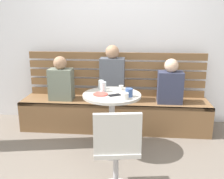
% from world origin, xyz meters
% --- Properties ---
extents(ground, '(8.00, 8.00, 0.00)m').
position_xyz_m(ground, '(0.00, 0.00, 0.00)').
color(ground, '#70665B').
extents(back_wall, '(5.20, 0.10, 2.90)m').
position_xyz_m(back_wall, '(0.00, 1.64, 1.45)').
color(back_wall, silver).
rests_on(back_wall, ground).
extents(booth_bench, '(2.70, 0.52, 0.44)m').
position_xyz_m(booth_bench, '(0.00, 1.20, 0.22)').
color(booth_bench, brown).
rests_on(booth_bench, ground).
extents(booth_backrest, '(2.65, 0.04, 0.66)m').
position_xyz_m(booth_backrest, '(0.00, 1.44, 0.78)').
color(booth_backrest, brown).
rests_on(booth_backrest, booth_bench).
extents(cafe_table, '(0.68, 0.68, 0.74)m').
position_xyz_m(cafe_table, '(0.02, 0.50, 0.52)').
color(cafe_table, '#ADADB2').
rests_on(cafe_table, ground).
extents(white_chair, '(0.45, 0.45, 0.85)m').
position_xyz_m(white_chair, '(0.14, -0.31, 0.46)').
color(white_chair, '#ADADB2').
rests_on(white_chair, ground).
extents(person_adult, '(0.34, 0.22, 0.80)m').
position_xyz_m(person_adult, '(-0.03, 1.18, 0.80)').
color(person_adult, '#4C515B').
rests_on(person_adult, booth_bench).
extents(person_child_left, '(0.34, 0.22, 0.63)m').
position_xyz_m(person_child_left, '(-0.77, 1.18, 0.72)').
color(person_child_left, slate).
rests_on(person_child_left, booth_bench).
extents(person_child_middle, '(0.34, 0.22, 0.62)m').
position_xyz_m(person_child_middle, '(0.78, 1.16, 0.71)').
color(person_child_middle, '#333851').
rests_on(person_child_middle, booth_bench).
extents(cup_ceramic_white, '(0.08, 0.08, 0.07)m').
position_xyz_m(cup_ceramic_white, '(0.18, 0.32, 0.78)').
color(cup_ceramic_white, white).
rests_on(cup_ceramic_white, cafe_table).
extents(cup_glass_tall, '(0.07, 0.07, 0.12)m').
position_xyz_m(cup_glass_tall, '(-0.09, 0.59, 0.80)').
color(cup_glass_tall, silver).
rests_on(cup_glass_tall, cafe_table).
extents(cup_water_clear, '(0.07, 0.07, 0.11)m').
position_xyz_m(cup_water_clear, '(-0.13, 0.72, 0.80)').
color(cup_water_clear, white).
rests_on(cup_water_clear, cafe_table).
extents(cup_mug_blue, '(0.08, 0.08, 0.09)m').
position_xyz_m(cup_mug_blue, '(0.23, 0.41, 0.79)').
color(cup_mug_blue, '#3D5B9E').
rests_on(cup_mug_blue, cafe_table).
extents(cup_espresso_small, '(0.06, 0.06, 0.05)m').
position_xyz_m(cup_espresso_small, '(0.12, 0.69, 0.77)').
color(cup_espresso_small, silver).
rests_on(cup_espresso_small, cafe_table).
extents(plate_small, '(0.17, 0.17, 0.01)m').
position_xyz_m(plate_small, '(-0.10, 0.46, 0.75)').
color(plate_small, '#DB4C42').
rests_on(plate_small, cafe_table).
extents(phone_on_table, '(0.16, 0.13, 0.01)m').
position_xyz_m(phone_on_table, '(0.06, 0.45, 0.74)').
color(phone_on_table, black).
rests_on(phone_on_table, cafe_table).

